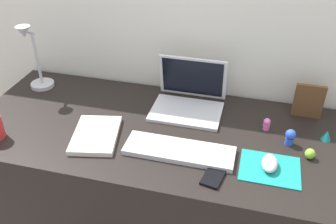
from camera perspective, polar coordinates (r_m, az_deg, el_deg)
back_wall at (r=1.82m, az=2.10°, el=4.09°), size 2.78×0.05×1.48m
desk at (r=1.76m, az=-0.95°, el=-12.45°), size 1.58×0.67×0.74m
laptop at (r=1.63m, az=3.25°, el=2.44°), size 0.30×0.25×0.21m
keyboard at (r=1.39m, az=1.73°, el=-5.94°), size 0.41×0.13×0.02m
mousepad at (r=1.38m, az=15.31°, el=-8.35°), size 0.21×0.17×0.00m
mouse at (r=1.37m, az=15.29°, el=-7.56°), size 0.06×0.10×0.03m
cell_phone at (r=1.31m, az=7.14°, el=-9.47°), size 0.09×0.14×0.01m
desk_lamp at (r=1.83m, az=-19.82°, el=7.59°), size 0.11×0.14×0.32m
notebook_pad at (r=1.49m, az=-10.99°, el=-3.46°), size 0.22×0.27×0.02m
picture_frame at (r=1.66m, az=20.71°, el=1.56°), size 0.12×0.02×0.15m
toy_figurine_lime at (r=1.46m, az=20.92°, el=-5.99°), size 0.04×0.04×0.04m
toy_figurine_teal at (r=1.57m, az=23.12°, el=-3.31°), size 0.04×0.04×0.04m
toy_figurine_pink at (r=1.55m, az=14.86°, el=-1.77°), size 0.03×0.03×0.05m
toy_figurine_blue at (r=1.49m, az=18.20°, el=-3.60°), size 0.04×0.04×0.07m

